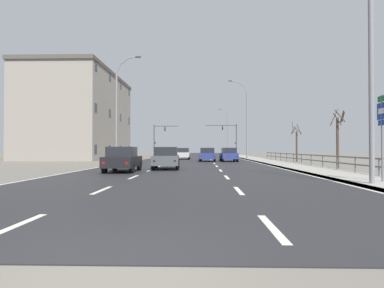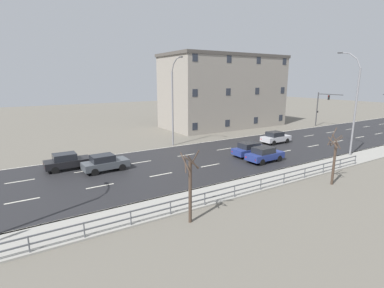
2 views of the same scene
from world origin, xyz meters
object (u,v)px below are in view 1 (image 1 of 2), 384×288
Objects in this scene: brick_building at (80,116)px; street_lamp_left_bank at (118,111)px; highway_sign at (382,127)px; car_near_left at (123,159)px; street_lamp_foreground at (367,40)px; car_distant at (166,158)px; car_near_right at (229,154)px; car_mid_centre at (183,154)px; car_far_right at (208,154)px; traffic_signal_left at (158,136)px; street_lamp_midground at (246,121)px; traffic_signal_right at (230,135)px; street_lamp_distant at (227,132)px.

street_lamp_left_bank is at bearing -58.34° from brick_building.
highway_sign reaches higher than car_near_left.
car_distant is at bearing 129.71° from street_lamp_foreground.
car_near_right is (-4.20, 24.74, -1.52)m from highway_sign.
brick_building reaches higher than car_mid_centre.
brick_building is at bearing 118.05° from car_distant.
car_near_left is 31.88m from brick_building.
car_distant is at bearing -60.12° from street_lamp_left_bank.
car_far_right is at bearing 71.80° from car_near_left.
car_mid_centre is at bearing 83.74° from car_near_left.
car_far_right is (-5.65, 25.76, -4.81)m from street_lamp_foreground.
traffic_signal_left is at bearing 89.31° from street_lamp_left_bank.
car_far_right is at bearing -120.69° from street_lamp_midground.
car_distant is (5.67, -40.26, -3.14)m from traffic_signal_left.
car_near_left is 0.99× the size of car_near_right.
street_lamp_foreground is 52.98m from traffic_signal_left.
street_lamp_foreground reaches higher than street_lamp_left_bank.
traffic_signal_left is 1.45× the size of car_near_right.
car_mid_centre is (5.66, -17.64, -3.14)m from traffic_signal_left.
car_mid_centre is at bearing 115.05° from car_far_right.
car_distant is 1.02× the size of car_mid_centre.
car_distant is at bearing -112.38° from car_near_right.
car_distant and car_mid_centre have the same top height.
car_near_left is (3.62, -13.37, -4.54)m from street_lamp_left_bank.
car_mid_centre is (-8.17, -19.55, -3.40)m from traffic_signal_right.
car_near_right is (5.61, 14.84, 0.00)m from car_distant.
street_lamp_left_bank is 29.81m from traffic_signal_left.
car_far_right is (-6.60, 25.00, -1.52)m from highway_sign.
street_lamp_midground reaches higher than car_near_right.
traffic_signal_left is at bearing -172.16° from traffic_signal_right.
traffic_signal_left is at bearing -126.64° from street_lamp_distant.
highway_sign is 0.17× the size of brick_building.
car_near_left is at bearing -116.02° from car_near_right.
brick_building reaches higher than traffic_signal_left.
car_near_left is (-11.29, -62.71, -4.74)m from street_lamp_distant.
street_lamp_foreground is at bearing -90.02° from street_lamp_distant.
car_near_right is 24.29m from brick_building.
brick_building is at bearing -125.46° from street_lamp_distant.
highway_sign is at bearing -48.18° from car_distant.
traffic_signal_left is 1.46× the size of car_near_left.
brick_building reaches higher than car_distant.
car_distant is (-8.83, -24.59, -4.69)m from street_lamp_midground.
car_mid_centre is at bearing 63.61° from street_lamp_left_bank.
street_lamp_foreground reaches higher than car_far_right.
street_lamp_foreground is 14.51m from car_near_left.
street_lamp_left_bank is (-14.91, -49.35, -0.19)m from street_lamp_distant.
street_lamp_midground is 3.11× the size of highway_sign.
car_distant is at bearing 49.21° from car_near_left.
car_near_right is at bearing 97.26° from street_lamp_foreground.
car_mid_centre is 16.63m from brick_building.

